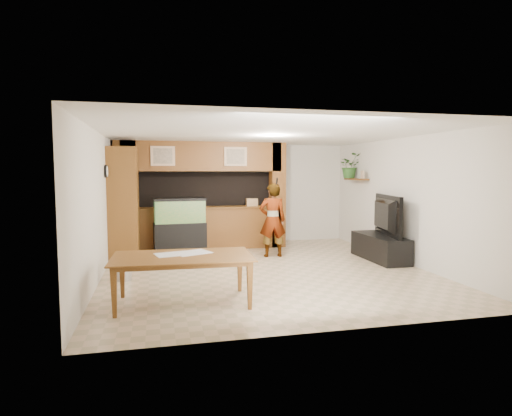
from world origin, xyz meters
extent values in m
plane|color=tan|center=(0.00, 0.00, 0.00)|extent=(6.50, 6.50, 0.00)
plane|color=white|center=(0.00, 0.00, 2.60)|extent=(6.50, 6.50, 0.00)
plane|color=silver|center=(0.00, 3.25, 1.30)|extent=(6.00, 0.00, 6.00)
plane|color=silver|center=(-3.00, 0.00, 1.30)|extent=(0.00, 6.50, 6.50)
plane|color=silver|center=(3.00, 0.00, 1.30)|extent=(0.00, 6.50, 6.50)
cube|color=brown|center=(-0.90, 2.45, 0.50)|extent=(3.80, 0.35, 1.00)
cube|color=brown|center=(-0.90, 2.45, 1.02)|extent=(3.80, 0.43, 0.04)
cube|color=brown|center=(-0.90, 2.45, 2.25)|extent=(3.80, 0.35, 0.70)
cube|color=brown|center=(-2.70, 2.45, 1.30)|extent=(0.50, 0.35, 2.60)
cube|color=brown|center=(0.95, 2.45, 1.30)|extent=(0.35, 0.35, 2.60)
cube|color=black|center=(-0.90, 3.00, 1.45)|extent=(4.20, 0.45, 0.85)
cube|color=tan|center=(-1.85, 2.26, 2.25)|extent=(0.55, 0.03, 0.45)
cube|color=tan|center=(-1.85, 2.24, 2.25)|extent=(0.43, 0.01, 0.35)
cube|color=tan|center=(-0.15, 2.26, 2.25)|extent=(0.55, 0.03, 0.45)
cube|color=tan|center=(-0.15, 2.24, 2.25)|extent=(0.43, 0.01, 0.35)
cylinder|color=black|center=(-2.97, 1.00, 1.90)|extent=(0.04, 0.25, 0.25)
cylinder|color=white|center=(-2.94, 1.00, 1.90)|extent=(0.01, 0.21, 0.21)
cube|color=brown|center=(2.85, 1.95, 1.70)|extent=(0.25, 0.90, 0.04)
cube|color=brown|center=(-2.70, 1.68, 1.20)|extent=(0.60, 0.98, 2.41)
cylinder|color=#B2B2B7|center=(-2.59, -0.20, 0.25)|extent=(0.27, 0.27, 0.49)
cube|color=black|center=(-1.50, 1.95, 0.36)|extent=(1.17, 0.44, 0.73)
cube|color=#327E45|center=(-1.50, 1.95, 0.98)|extent=(1.12, 0.41, 0.51)
cube|color=black|center=(-1.50, 1.95, 1.26)|extent=(1.17, 0.44, 0.06)
cube|color=black|center=(2.65, 0.36, 0.27)|extent=(0.59, 1.60, 0.53)
imported|color=black|center=(2.65, 0.36, 0.96)|extent=(0.49, 1.51, 0.86)
cube|color=tan|center=(2.85, 1.62, 1.82)|extent=(0.03, 0.15, 0.19)
imported|color=#2C5A24|center=(2.82, 2.26, 2.04)|extent=(0.58, 0.51, 0.64)
imported|color=#977052|center=(0.49, 1.21, 0.82)|extent=(0.62, 0.43, 1.64)
cylinder|color=black|center=(0.54, 1.05, 1.69)|extent=(0.04, 0.10, 0.16)
imported|color=brown|center=(-1.66, -1.79, 0.35)|extent=(2.03, 1.18, 0.70)
cube|color=silver|center=(-1.52, -1.58, 0.70)|extent=(0.62, 0.55, 0.01)
cube|color=silver|center=(-1.80, -1.63, 0.70)|extent=(0.55, 0.46, 0.01)
cube|color=#A37F58|center=(0.29, 2.45, 1.13)|extent=(0.28, 0.20, 0.19)
camera|label=1|loc=(-2.01, -7.87, 1.91)|focal=30.00mm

